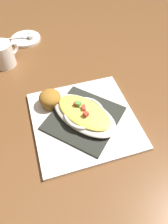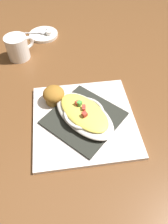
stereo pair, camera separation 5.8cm
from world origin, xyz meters
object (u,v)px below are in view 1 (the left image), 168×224
object	(u,v)px
square_plate	(84,120)
muffin	(50,99)
coffee_mug	(3,56)
creamer_saucer	(26,39)
gratin_dish	(84,114)
spoon	(23,37)
creamer_cup_1	(31,34)
creamer_cup_0	(31,37)

from	to	relation	value
square_plate	muffin	size ratio (longest dim) A/B	4.52
coffee_mug	creamer_saucer	bearing A→B (deg)	-30.55
square_plate	gratin_dish	distance (m)	0.03
gratin_dish	muffin	world-z (taller)	same
coffee_mug	spoon	world-z (taller)	coffee_mug
muffin	spoon	distance (m)	0.39
coffee_mug	creamer_cup_1	xyz separation A→B (m)	(0.15, -0.11, -0.02)
spoon	creamer_cup_0	distance (m)	0.03
coffee_mug	square_plate	bearing A→B (deg)	-146.12
gratin_dish	muffin	size ratio (longest dim) A/B	3.61
muffin	spoon	world-z (taller)	muffin
gratin_dish	coffee_mug	distance (m)	0.38
square_plate	creamer_cup_0	bearing A→B (deg)	13.58
square_plate	muffin	bearing A→B (deg)	48.13
gratin_dish	creamer_cup_0	size ratio (longest dim) A/B	9.50
creamer_saucer	creamer_cup_0	distance (m)	0.03
gratin_dish	square_plate	bearing A→B (deg)	-128.14
muffin	creamer_cup_0	bearing A→B (deg)	3.77
square_plate	creamer_cup_1	distance (m)	0.48
spoon	creamer_cup_1	xyz separation A→B (m)	(0.01, -0.03, 0.00)
muffin	coffee_mug	distance (m)	0.28
gratin_dish	creamer_cup_0	bearing A→B (deg)	13.57
gratin_dish	creamer_cup_1	xyz separation A→B (m)	(0.47, 0.11, -0.02)
creamer_saucer	square_plate	bearing A→B (deg)	-163.97
square_plate	coffee_mug	bearing A→B (deg)	33.88
muffin	spoon	bearing A→B (deg)	8.48
square_plate	spoon	bearing A→B (deg)	17.05
creamer_cup_0	square_plate	bearing A→B (deg)	-166.42
creamer_cup_0	creamer_saucer	bearing A→B (deg)	63.94
gratin_dish	creamer_cup_0	xyz separation A→B (m)	(0.44, 0.11, -0.02)
muffin	creamer_cup_0	distance (m)	0.37
gratin_dish	spoon	world-z (taller)	gratin_dish
spoon	coffee_mug	bearing A→B (deg)	152.22
square_plate	spoon	distance (m)	0.48
creamer_saucer	creamer_cup_1	distance (m)	0.03
muffin	creamer_saucer	bearing A→B (deg)	7.18
gratin_dish	creamer_saucer	xyz separation A→B (m)	(0.46, 0.13, -0.03)
coffee_mug	creamer_cup_0	xyz separation A→B (m)	(0.13, -0.11, -0.02)
creamer_saucer	spoon	xyz separation A→B (m)	(0.00, 0.01, 0.01)
spoon	creamer_cup_0	world-z (taller)	creamer_cup_0
coffee_mug	creamer_saucer	xyz separation A→B (m)	(0.14, -0.08, -0.03)
creamer_cup_1	coffee_mug	bearing A→B (deg)	144.84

